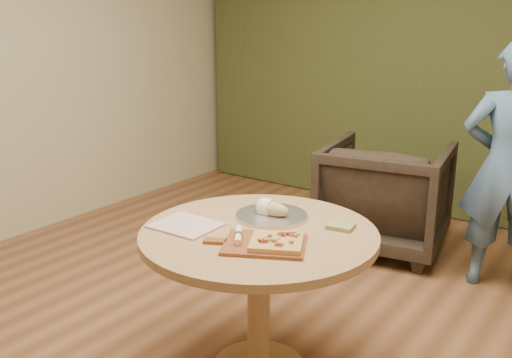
{
  "coord_description": "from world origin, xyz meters",
  "views": [
    {
      "loc": [
        1.57,
        -1.98,
        1.71
      ],
      "look_at": [
        -0.03,
        0.25,
        0.92
      ],
      "focal_mm": 40.0,
      "sensor_mm": 36.0,
      "label": 1
    }
  ],
  "objects_px": {
    "cutlery_roll": "(238,235)",
    "serving_tray": "(272,216)",
    "bread_roll": "(270,208)",
    "pedestal_table": "(259,258)",
    "armchair": "(386,190)",
    "flatbread_pizza": "(277,242)",
    "person_standing": "(509,168)",
    "pizza_paddle": "(262,244)"
  },
  "relations": [
    {
      "from": "cutlery_roll",
      "to": "serving_tray",
      "type": "bearing_deg",
      "value": 64.15
    },
    {
      "from": "cutlery_roll",
      "to": "bread_roll",
      "type": "xyz_separation_m",
      "value": [
        -0.07,
        0.35,
        0.01
      ]
    },
    {
      "from": "pedestal_table",
      "to": "armchair",
      "type": "distance_m",
      "value": 1.87
    },
    {
      "from": "flatbread_pizza",
      "to": "person_standing",
      "type": "relative_size",
      "value": 0.19
    },
    {
      "from": "pedestal_table",
      "to": "bread_roll",
      "type": "distance_m",
      "value": 0.27
    },
    {
      "from": "pedestal_table",
      "to": "serving_tray",
      "type": "xyz_separation_m",
      "value": [
        -0.06,
        0.19,
        0.15
      ]
    },
    {
      "from": "cutlery_roll",
      "to": "serving_tray",
      "type": "xyz_separation_m",
      "value": [
        -0.06,
        0.35,
        -0.02
      ]
    },
    {
      "from": "pedestal_table",
      "to": "person_standing",
      "type": "distance_m",
      "value": 1.85
    },
    {
      "from": "flatbread_pizza",
      "to": "cutlery_roll",
      "type": "xyz_separation_m",
      "value": [
        -0.18,
        -0.04,
        0.0
      ]
    },
    {
      "from": "pizza_paddle",
      "to": "person_standing",
      "type": "height_order",
      "value": "person_standing"
    },
    {
      "from": "pizza_paddle",
      "to": "flatbread_pizza",
      "type": "xyz_separation_m",
      "value": [
        0.06,
        0.02,
        0.02
      ]
    },
    {
      "from": "bread_roll",
      "to": "armchair",
      "type": "bearing_deg",
      "value": 92.93
    },
    {
      "from": "pizza_paddle",
      "to": "armchair",
      "type": "distance_m",
      "value": 2.04
    },
    {
      "from": "pizza_paddle",
      "to": "cutlery_roll",
      "type": "relative_size",
      "value": 2.7
    },
    {
      "from": "serving_tray",
      "to": "person_standing",
      "type": "xyz_separation_m",
      "value": [
        0.77,
        1.51,
        0.04
      ]
    },
    {
      "from": "serving_tray",
      "to": "person_standing",
      "type": "bearing_deg",
      "value": 62.95
    },
    {
      "from": "flatbread_pizza",
      "to": "armchair",
      "type": "distance_m",
      "value": 2.03
    },
    {
      "from": "armchair",
      "to": "person_standing",
      "type": "distance_m",
      "value": 0.95
    },
    {
      "from": "pedestal_table",
      "to": "pizza_paddle",
      "type": "distance_m",
      "value": 0.23
    },
    {
      "from": "pizza_paddle",
      "to": "cutlery_roll",
      "type": "bearing_deg",
      "value": 165.07
    },
    {
      "from": "pizza_paddle",
      "to": "serving_tray",
      "type": "distance_m",
      "value": 0.37
    },
    {
      "from": "flatbread_pizza",
      "to": "bread_roll",
      "type": "distance_m",
      "value": 0.39
    },
    {
      "from": "flatbread_pizza",
      "to": "bread_roll",
      "type": "bearing_deg",
      "value": 128.43
    },
    {
      "from": "bread_roll",
      "to": "armchair",
      "type": "relative_size",
      "value": 0.22
    },
    {
      "from": "cutlery_roll",
      "to": "pizza_paddle",
      "type": "bearing_deg",
      "value": -23.53
    },
    {
      "from": "cutlery_roll",
      "to": "bread_roll",
      "type": "distance_m",
      "value": 0.36
    },
    {
      "from": "flatbread_pizza",
      "to": "serving_tray",
      "type": "height_order",
      "value": "flatbread_pizza"
    },
    {
      "from": "cutlery_roll",
      "to": "person_standing",
      "type": "bearing_deg",
      "value": 33.54
    },
    {
      "from": "cutlery_roll",
      "to": "serving_tray",
      "type": "relative_size",
      "value": 0.49
    },
    {
      "from": "pedestal_table",
      "to": "bread_roll",
      "type": "xyz_separation_m",
      "value": [
        -0.06,
        0.19,
        0.18
      ]
    },
    {
      "from": "person_standing",
      "to": "pedestal_table",
      "type": "bearing_deg",
      "value": 49.75
    },
    {
      "from": "armchair",
      "to": "cutlery_roll",
      "type": "bearing_deg",
      "value": 84.93
    },
    {
      "from": "cutlery_roll",
      "to": "armchair",
      "type": "bearing_deg",
      "value": 58.83
    },
    {
      "from": "pizza_paddle",
      "to": "cutlery_roll",
      "type": "distance_m",
      "value": 0.12
    },
    {
      "from": "pizza_paddle",
      "to": "armchair",
      "type": "relative_size",
      "value": 0.52
    },
    {
      "from": "serving_tray",
      "to": "armchair",
      "type": "distance_m",
      "value": 1.7
    },
    {
      "from": "cutlery_roll",
      "to": "person_standing",
      "type": "distance_m",
      "value": 1.99
    },
    {
      "from": "bread_roll",
      "to": "armchair",
      "type": "xyz_separation_m",
      "value": [
        -0.09,
        1.67,
        -0.34
      ]
    },
    {
      "from": "pedestal_table",
      "to": "pizza_paddle",
      "type": "height_order",
      "value": "pizza_paddle"
    },
    {
      "from": "pizza_paddle",
      "to": "cutlery_roll",
      "type": "xyz_separation_m",
      "value": [
        -0.11,
        -0.02,
        0.02
      ]
    },
    {
      "from": "serving_tray",
      "to": "armchair",
      "type": "bearing_deg",
      "value": 93.24
    },
    {
      "from": "pedestal_table",
      "to": "cutlery_roll",
      "type": "height_order",
      "value": "cutlery_roll"
    }
  ]
}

